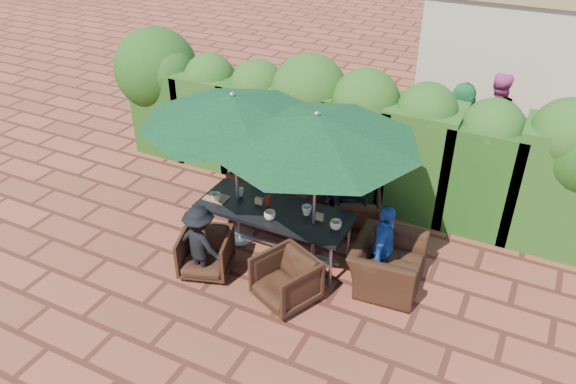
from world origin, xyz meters
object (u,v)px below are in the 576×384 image
at_px(umbrella_left, 233,109).
at_px(chair_end_right, 388,257).
at_px(chair_near_left, 206,251).
at_px(chair_near_right, 286,278).
at_px(umbrella_right, 316,129).
at_px(chair_far_mid, 301,195).
at_px(chair_far_left, 260,188).
at_px(dining_table, 275,214).
at_px(chair_far_right, 357,211).

relative_size(umbrella_left, chair_end_right, 2.47).
bearing_deg(chair_near_left, chair_near_right, -19.08).
distance_m(umbrella_right, chair_near_left, 2.42).
distance_m(chair_far_mid, chair_near_right, 2.00).
xyz_separation_m(umbrella_left, chair_far_left, (-0.14, 0.92, -1.81)).
distance_m(dining_table, chair_far_mid, 1.03).
xyz_separation_m(umbrella_left, umbrella_right, (1.29, -0.07, 0.00)).
height_order(umbrella_right, chair_far_mid, umbrella_right).
relative_size(dining_table, chair_end_right, 2.18).
xyz_separation_m(dining_table, chair_near_right, (0.63, -0.89, -0.30)).
xyz_separation_m(umbrella_right, chair_near_left, (-1.32, -0.81, -1.85)).
xyz_separation_m(chair_far_right, chair_near_right, (-0.27, -1.96, 0.01)).
height_order(chair_far_mid, chair_end_right, chair_end_right).
height_order(chair_far_mid, chair_near_left, chair_far_mid).
distance_m(umbrella_right, chair_far_mid, 2.18).
relative_size(chair_near_right, chair_end_right, 0.71).
xyz_separation_m(dining_table, chair_far_mid, (-0.03, 1.00, -0.25)).
height_order(chair_near_left, chair_near_right, chair_near_right).
xyz_separation_m(dining_table, chair_far_left, (-0.77, 0.93, -0.27)).
distance_m(chair_far_mid, chair_far_right, 0.94).
bearing_deg(chair_near_right, umbrella_right, 113.08).
relative_size(chair_far_right, chair_end_right, 0.70).
distance_m(chair_far_mid, chair_near_left, 1.97).
bearing_deg(chair_near_right, chair_far_right, 106.41).
bearing_deg(chair_near_left, dining_table, 34.68).
distance_m(chair_far_left, chair_far_right, 1.68).
distance_m(umbrella_left, chair_near_right, 2.41).
xyz_separation_m(chair_far_left, chair_near_left, (0.11, -1.80, -0.05)).
height_order(dining_table, umbrella_right, umbrella_right).
bearing_deg(chair_end_right, umbrella_right, 89.94).
bearing_deg(chair_far_mid, chair_near_right, 124.99).
relative_size(umbrella_right, chair_far_mid, 3.26).
bearing_deg(chair_near_right, chair_end_right, 64.14).
distance_m(chair_far_right, chair_near_right, 1.98).
xyz_separation_m(chair_far_mid, chair_far_right, (0.94, 0.07, -0.06)).
bearing_deg(chair_far_mid, dining_table, 107.45).
xyz_separation_m(chair_far_right, chair_end_right, (0.84, -1.03, 0.09)).
distance_m(chair_near_left, chair_near_right, 1.30).
bearing_deg(umbrella_right, chair_far_mid, 123.15).
height_order(chair_far_left, chair_near_right, chair_far_left).
bearing_deg(chair_far_mid, umbrella_left, 74.08).
bearing_deg(chair_near_right, chair_near_left, -156.81).
distance_m(chair_near_right, chair_end_right, 1.45).
bearing_deg(chair_far_right, dining_table, 29.75).
bearing_deg(chair_near_left, chair_far_mid, 53.40).
bearing_deg(chair_far_left, dining_table, 143.71).
distance_m(chair_far_mid, chair_end_right, 2.02).
bearing_deg(chair_near_right, umbrella_left, 168.68).
relative_size(chair_far_mid, chair_far_right, 1.16).
bearing_deg(chair_end_right, chair_far_mid, 56.96).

